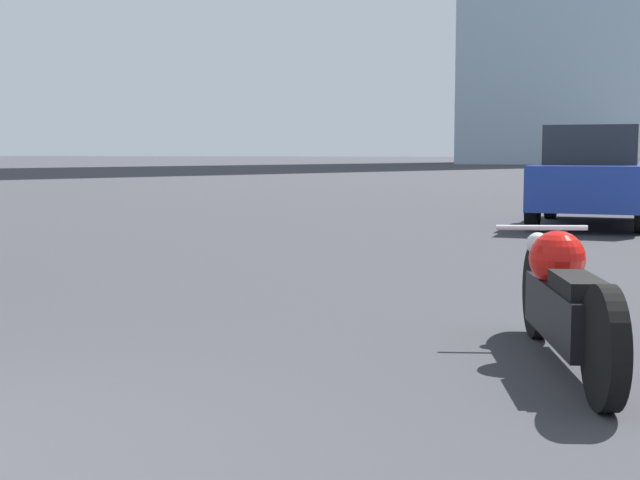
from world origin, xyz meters
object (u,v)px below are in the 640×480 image
Objects in this scene: motorcycle at (564,301)px; parked_car_white at (604,167)px; parked_car_red at (613,160)px; parked_car_yellow at (613,159)px; parked_car_blue at (592,176)px; parked_car_green at (612,161)px.

parked_car_white reaches higher than motorcycle.
parked_car_yellow is (-0.09, 12.94, -0.06)m from parked_car_red.
parked_car_yellow is (0.05, 45.39, -0.07)m from parked_car_blue.
parked_car_yellow is at bearing 92.02° from parked_car_blue.
parked_car_green is 23.17m from parked_car_yellow.
parked_car_blue is 1.13× the size of parked_car_green.
parked_car_green is 0.85× the size of parked_car_yellow.
parked_car_red is (0.14, 32.45, -0.02)m from parked_car_blue.
parked_car_yellow is at bearing 74.66° from motorcycle.
parked_car_red is at bearing 74.57° from motorcycle.
parked_car_blue is 1.07× the size of parked_car_white.
motorcycle is 10.94m from parked_car_blue.
parked_car_green is 0.91× the size of parked_car_red.
parked_car_red is 12.94m from parked_car_yellow.
motorcycle is 0.53× the size of parked_car_blue.
parked_car_red reaches higher than parked_car_yellow.
parked_car_green is (0.01, 33.15, 0.48)m from motorcycle.
parked_car_blue is 10.87m from parked_car_white.
parked_car_blue is at bearing -89.48° from parked_car_green.
motorcycle is 33.15m from parked_car_green.
parked_car_green reaches higher than motorcycle.
parked_car_white is at bearing -89.80° from parked_car_green.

